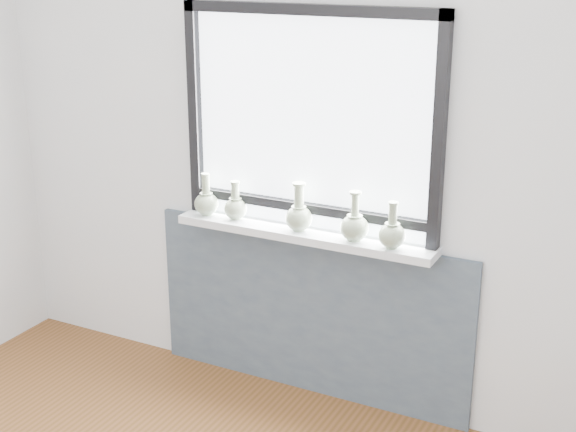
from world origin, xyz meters
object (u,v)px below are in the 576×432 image
at_px(windowsill, 303,234).
at_px(vase_c, 299,215).
at_px(vase_a, 206,202).
at_px(vase_e, 392,233).
at_px(vase_d, 354,226).
at_px(vase_b, 235,207).

distance_m(windowsill, vase_c, 0.10).
bearing_deg(windowsill, vase_c, -154.76).
bearing_deg(vase_a, vase_e, -1.23).
distance_m(vase_d, vase_e, 0.19).
height_order(vase_a, vase_d, vase_d).
bearing_deg(vase_c, vase_d, -1.73).
xyz_separation_m(vase_b, vase_c, (0.36, -0.01, 0.01)).
xyz_separation_m(vase_a, vase_d, (0.81, -0.01, 0.00)).
bearing_deg(vase_e, vase_c, 177.69).
bearing_deg(vase_b, vase_d, -1.63).
bearing_deg(vase_c, windowsill, 25.24).
bearing_deg(vase_e, windowsill, 176.46).
relative_size(vase_b, vase_c, 0.82).
distance_m(vase_c, vase_d, 0.29).
distance_m(vase_a, vase_d, 0.81).
bearing_deg(windowsill, vase_d, -3.77).
height_order(vase_c, vase_d, same).
bearing_deg(vase_c, vase_e, -2.31).
bearing_deg(vase_d, windowsill, 176.23).
xyz_separation_m(windowsill, vase_c, (-0.02, -0.01, 0.10)).
distance_m(vase_c, vase_e, 0.48).
xyz_separation_m(windowsill, vase_d, (0.27, -0.02, 0.09)).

